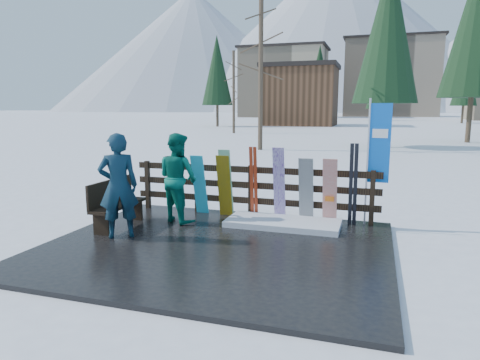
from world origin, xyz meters
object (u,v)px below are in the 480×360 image
(snowboard_1, at_px, (226,183))
(snowboard_5, at_px, (330,192))
(snowboard_0, at_px, (200,185))
(snowboard_3, at_px, (279,184))
(snowboard_4, at_px, (306,191))
(bench, at_px, (116,202))
(snowboard_2, at_px, (224,186))
(person_front, at_px, (118,186))
(rental_flag, at_px, (377,148))
(person_back, at_px, (178,178))

(snowboard_1, relative_size, snowboard_5, 1.08)
(snowboard_0, relative_size, snowboard_1, 0.91)
(snowboard_1, xyz_separation_m, snowboard_3, (1.20, 0.00, 0.04))
(snowboard_0, height_order, snowboard_3, snowboard_3)
(snowboard_1, height_order, snowboard_4, snowboard_1)
(snowboard_0, xyz_separation_m, snowboard_3, (1.84, 0.00, 0.11))
(bench, distance_m, snowboard_2, 2.35)
(snowboard_4, bearing_deg, snowboard_0, -180.00)
(bench, distance_m, snowboard_1, 2.39)
(snowboard_5, height_order, person_front, person_front)
(snowboard_0, distance_m, snowboard_3, 1.84)
(snowboard_0, xyz_separation_m, snowboard_2, (0.60, 0.00, 0.01))
(snowboard_5, bearing_deg, snowboard_3, -180.00)
(snowboard_5, relative_size, rental_flag, 0.55)
(snowboard_5, bearing_deg, bench, -160.58)
(snowboard_2, distance_m, rental_flag, 3.33)
(snowboard_4, height_order, rental_flag, rental_flag)
(snowboard_0, bearing_deg, person_back, -106.30)
(bench, height_order, snowboard_4, snowboard_4)
(snowboard_1, height_order, snowboard_5, snowboard_1)
(snowboard_5, bearing_deg, person_front, -150.60)
(snowboard_1, distance_m, snowboard_3, 1.20)
(bench, distance_m, snowboard_5, 4.40)
(snowboard_1, xyz_separation_m, person_back, (-0.84, -0.69, 0.19))
(snowboard_1, xyz_separation_m, snowboard_4, (1.78, 0.00, -0.06))
(bench, xyz_separation_m, snowboard_4, (3.66, 1.46, 0.18))
(snowboard_3, bearing_deg, bench, -154.60)
(snowboard_3, xyz_separation_m, snowboard_4, (0.58, 0.00, -0.10))
(snowboard_0, xyz_separation_m, rental_flag, (3.78, 0.27, 0.92))
(snowboard_4, bearing_deg, snowboard_3, -180.00)
(snowboard_0, xyz_separation_m, person_back, (-0.20, -0.69, 0.26))
(snowboard_3, xyz_separation_m, snowboard_5, (1.07, 0.00, -0.10))
(snowboard_0, xyz_separation_m, person_front, (-0.75, -2.06, 0.29))
(snowboard_1, height_order, person_front, person_front)
(snowboard_5, bearing_deg, snowboard_4, 180.00)
(snowboard_2, relative_size, snowboard_5, 0.99)
(snowboard_2, height_order, snowboard_5, snowboard_5)
(rental_flag, bearing_deg, snowboard_3, -172.10)
(snowboard_1, distance_m, snowboard_2, 0.08)
(snowboard_2, bearing_deg, snowboard_4, 0.00)
(bench, height_order, person_back, person_back)
(bench, relative_size, snowboard_3, 0.92)
(snowboard_4, height_order, person_back, person_back)
(snowboard_3, relative_size, person_front, 0.83)
(person_front, height_order, person_back, person_front)
(snowboard_4, bearing_deg, bench, -158.21)
(snowboard_2, height_order, snowboard_4, snowboard_4)
(bench, xyz_separation_m, snowboard_1, (1.88, 1.46, 0.24))
(bench, bearing_deg, snowboard_3, 25.40)
(bench, relative_size, snowboard_4, 1.05)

